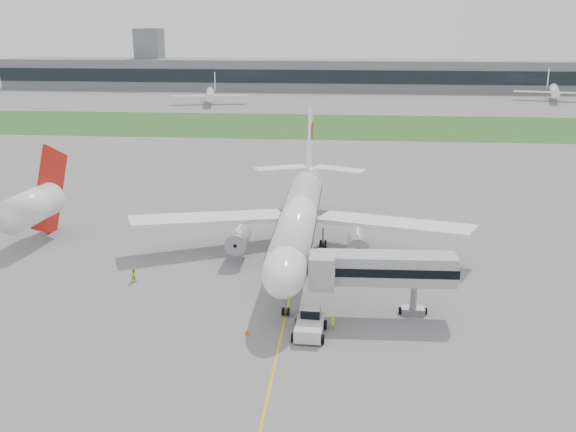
# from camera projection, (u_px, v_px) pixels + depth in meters

# --- Properties ---
(ground) EXTENTS (600.00, 600.00, 0.00)m
(ground) POSITION_uv_depth(u_px,v_px,m) (297.00, 266.00, 85.23)
(ground) COLOR slate
(ground) RESTS_ON ground
(apron_markings) EXTENTS (70.00, 70.00, 0.04)m
(apron_markings) POSITION_uv_depth(u_px,v_px,m) (293.00, 280.00, 80.46)
(apron_markings) COLOR yellow
(apron_markings) RESTS_ON ground
(grass_strip) EXTENTS (600.00, 50.00, 0.02)m
(grass_strip) POSITION_uv_depth(u_px,v_px,m) (328.00, 126.00, 199.54)
(grass_strip) COLOR #295720
(grass_strip) RESTS_ON ground
(terminal_building) EXTENTS (320.00, 22.30, 14.00)m
(terminal_building) POSITION_uv_depth(u_px,v_px,m) (336.00, 75.00, 302.17)
(terminal_building) COLOR gray
(terminal_building) RESTS_ON ground
(control_tower) EXTENTS (12.00, 12.00, 56.00)m
(control_tower) POSITION_uv_depth(u_px,v_px,m) (152.00, 88.00, 314.25)
(control_tower) COLOR gray
(control_tower) RESTS_ON ground
(airliner) EXTENTS (48.13, 53.95, 17.88)m
(airliner) POSITION_uv_depth(u_px,v_px,m) (300.00, 215.00, 88.22)
(airliner) COLOR white
(airliner) RESTS_ON ground
(pushback_tug) EXTENTS (3.50, 5.03, 2.52)m
(pushback_tug) POSITION_uv_depth(u_px,v_px,m) (310.00, 323.00, 66.43)
(pushback_tug) COLOR silver
(pushback_tug) RESTS_ON ground
(jet_bridge) EXTENTS (15.91, 5.04, 7.36)m
(jet_bridge) POSITION_uv_depth(u_px,v_px,m) (377.00, 269.00, 69.31)
(jet_bridge) COLOR #AFAFB2
(jet_bridge) RESTS_ON ground
(safety_cone_left) EXTENTS (0.45, 0.45, 0.61)m
(safety_cone_left) POSITION_uv_depth(u_px,v_px,m) (247.00, 332.00, 66.41)
(safety_cone_left) COLOR #FB500D
(safety_cone_left) RESTS_ON ground
(safety_cone_right) EXTENTS (0.44, 0.44, 0.60)m
(safety_cone_right) POSITION_uv_depth(u_px,v_px,m) (317.00, 331.00, 66.56)
(safety_cone_right) COLOR #FB500D
(safety_cone_right) RESTS_ON ground
(ground_crew_near) EXTENTS (0.75, 0.68, 1.72)m
(ground_crew_near) POSITION_uv_depth(u_px,v_px,m) (332.00, 322.00, 67.33)
(ground_crew_near) COLOR #C1FF2A
(ground_crew_near) RESTS_ON ground
(ground_crew_far) EXTENTS (1.16, 1.18, 1.93)m
(ground_crew_far) POSITION_uv_depth(u_px,v_px,m) (134.00, 275.00, 79.74)
(ground_crew_far) COLOR #C6E325
(ground_crew_far) RESTS_ON ground
(neighbor_aircraft) EXTENTS (5.93, 17.64, 14.32)m
(neighbor_aircraft) POSITION_uv_depth(u_px,v_px,m) (34.00, 205.00, 92.82)
(neighbor_aircraft) COLOR red
(neighbor_aircraft) RESTS_ON ground
(distant_aircraft_left) EXTENTS (33.72, 31.03, 11.17)m
(distant_aircraft_left) POSITION_uv_depth(u_px,v_px,m) (210.00, 104.00, 251.48)
(distant_aircraft_left) COLOR white
(distant_aircraft_left) RESTS_ON ground
(distant_aircraft_right) EXTENTS (37.44, 34.77, 12.04)m
(distant_aircraft_right) POSITION_uv_depth(u_px,v_px,m) (553.00, 101.00, 261.60)
(distant_aircraft_right) COLOR white
(distant_aircraft_right) RESTS_ON ground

